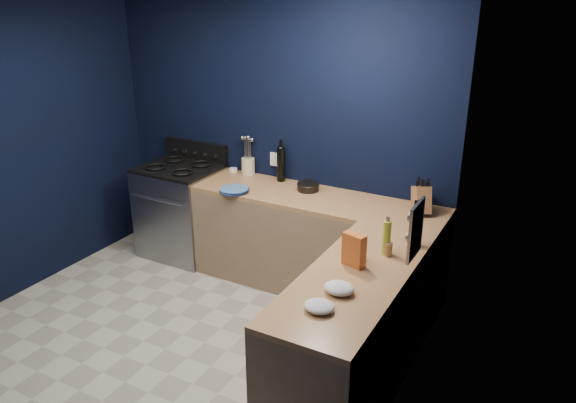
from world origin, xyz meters
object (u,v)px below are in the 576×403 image
Objects in this scene: utensil_crock at (248,166)px; crouton_bag at (354,250)px; knife_block at (421,200)px; plate_stack at (234,190)px; gas_range at (182,212)px.

utensil_crock is 0.71× the size of crouton_bag.
utensil_crock is at bearing 145.24° from knife_block.
plate_stack is 1.15× the size of crouton_bag.
gas_range is 2.58m from crouton_bag.
knife_block is at bearing -5.08° from utensil_crock.
plate_stack reaches higher than gas_range.
knife_block is (2.43, 0.11, 0.55)m from gas_range.
plate_stack is (0.81, -0.22, 0.46)m from gas_range.
utensil_crock is 0.73× the size of knife_block.
gas_range is 3.50× the size of plate_stack.
gas_range is 4.15× the size of knife_block.
plate_stack is at bearing 168.28° from crouton_bag.
gas_range is at bearing 172.56° from crouton_bag.
gas_range is 0.88m from utensil_crock.
plate_stack is 0.52m from utensil_crock.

